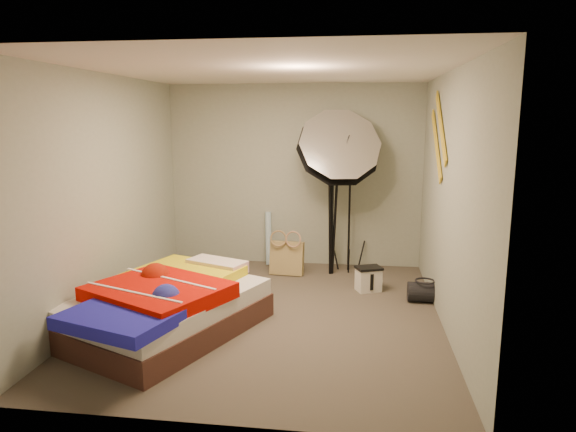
% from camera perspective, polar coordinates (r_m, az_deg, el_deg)
% --- Properties ---
extents(floor, '(4.00, 4.00, 0.00)m').
position_cam_1_polar(floor, '(5.52, -1.89, -10.89)').
color(floor, brown).
rests_on(floor, ground).
extents(ceiling, '(4.00, 4.00, 0.00)m').
position_cam_1_polar(ceiling, '(5.14, -2.07, 15.93)').
color(ceiling, silver).
rests_on(ceiling, wall_back).
extents(wall_back, '(3.50, 0.00, 3.50)m').
position_cam_1_polar(wall_back, '(7.15, 0.69, 4.49)').
color(wall_back, '#98A090').
rests_on(wall_back, floor).
extents(wall_front, '(3.50, 0.00, 3.50)m').
position_cam_1_polar(wall_front, '(3.27, -7.80, -3.33)').
color(wall_front, '#98A090').
rests_on(wall_front, floor).
extents(wall_left, '(0.00, 4.00, 4.00)m').
position_cam_1_polar(wall_left, '(5.74, -19.48, 2.28)').
color(wall_left, '#98A090').
rests_on(wall_left, floor).
extents(wall_right, '(0.00, 4.00, 4.00)m').
position_cam_1_polar(wall_right, '(5.19, 17.44, 1.56)').
color(wall_right, '#98A090').
rests_on(wall_right, floor).
extents(tote_bag, '(0.46, 0.23, 0.45)m').
position_cam_1_polar(tote_bag, '(6.80, -0.12, -4.70)').
color(tote_bag, tan).
rests_on(tote_bag, floor).
extents(wrapping_roll, '(0.13, 0.23, 0.75)m').
position_cam_1_polar(wrapping_roll, '(7.25, -2.18, -2.48)').
color(wrapping_roll, '#629FC4').
rests_on(wrapping_roll, floor).
extents(camera_case, '(0.33, 0.28, 0.27)m').
position_cam_1_polar(camera_case, '(6.26, 8.92, -7.01)').
color(camera_case, silver).
rests_on(camera_case, floor).
extents(duffel_bag, '(0.37, 0.23, 0.22)m').
position_cam_1_polar(duffel_bag, '(6.04, 14.91, -8.18)').
color(duffel_bag, black).
rests_on(duffel_bag, floor).
extents(wall_stripe_upper, '(0.02, 0.91, 0.78)m').
position_cam_1_polar(wall_stripe_upper, '(5.72, 16.64, 9.47)').
color(wall_stripe_upper, gold).
rests_on(wall_stripe_upper, wall_right).
extents(wall_stripe_lower, '(0.02, 0.91, 0.78)m').
position_cam_1_polar(wall_stripe_lower, '(5.98, 16.16, 7.61)').
color(wall_stripe_lower, gold).
rests_on(wall_stripe_lower, wall_right).
extents(bed, '(1.89, 2.27, 0.54)m').
position_cam_1_polar(bed, '(5.13, -13.35, -9.71)').
color(bed, '#4B2A22').
rests_on(bed, floor).
extents(photo_umbrella, '(1.27, 0.92, 2.28)m').
position_cam_1_polar(photo_umbrella, '(6.64, 5.61, 7.30)').
color(photo_umbrella, black).
rests_on(photo_umbrella, floor).
extents(camera_tripod, '(0.08, 0.08, 1.36)m').
position_cam_1_polar(camera_tripod, '(6.72, 4.89, -0.01)').
color(camera_tripod, black).
rests_on(camera_tripod, floor).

